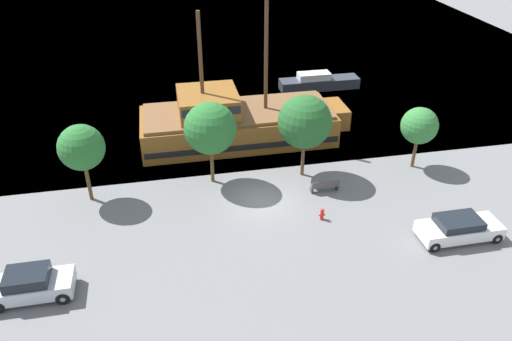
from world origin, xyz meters
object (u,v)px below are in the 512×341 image
moored_boat_dockside (318,82)px  parked_car_curb_mid (31,285)px  parked_car_curb_front (459,228)px  fire_hydrant (322,214)px  bench_promenade_east (325,186)px  pirate_ship (236,122)px

moored_boat_dockside → parked_car_curb_mid: 32.69m
parked_car_curb_front → fire_hydrant: 7.86m
parked_car_curb_front → bench_promenade_east: (-6.01, 6.17, -0.27)m
parked_car_curb_mid → fire_hydrant: size_ratio=5.20×
parked_car_curb_mid → moored_boat_dockside: bearing=46.9°
pirate_ship → moored_boat_dockside: (9.61, 9.11, -0.90)m
pirate_ship → bench_promenade_east: size_ratio=8.63×
parked_car_curb_mid → bench_promenade_east: size_ratio=2.13×
parked_car_curb_front → pirate_ship: bearing=125.7°
parked_car_curb_mid → pirate_ship: bearing=49.3°
pirate_ship → parked_car_curb_mid: (-12.70, -14.77, -0.77)m
pirate_ship → parked_car_curb_front: 18.12m
fire_hydrant → pirate_ship: bearing=106.7°
pirate_ship → parked_car_curb_mid: bearing=-130.7°
parked_car_curb_front → fire_hydrant: size_ratio=6.22×
moored_boat_dockside → bench_promenade_east: bearing=-106.0°
pirate_ship → moored_boat_dockside: 13.28m
parked_car_curb_front → fire_hydrant: (-7.13, 3.29, -0.30)m
bench_promenade_east → parked_car_curb_front: bearing=-45.8°
parked_car_curb_mid → bench_promenade_east: bearing=19.9°
moored_boat_dockside → fire_hydrant: 21.44m
moored_boat_dockside → parked_car_curb_mid: bearing=-133.1°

